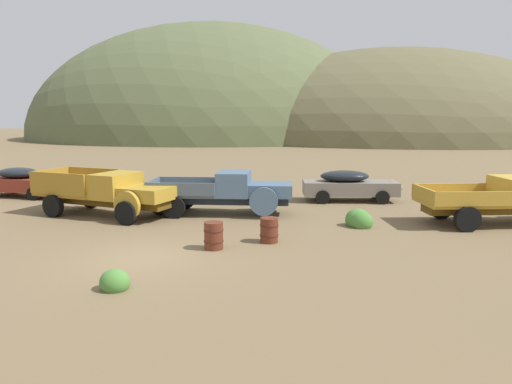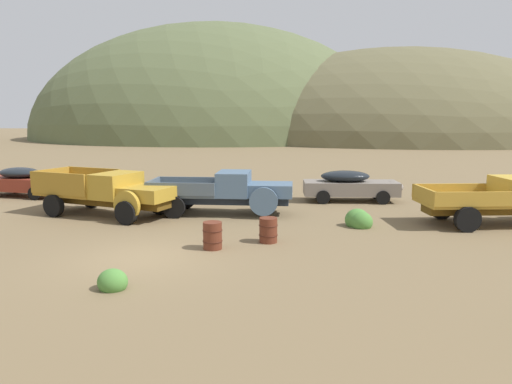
{
  "view_description": "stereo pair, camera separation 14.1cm",
  "coord_description": "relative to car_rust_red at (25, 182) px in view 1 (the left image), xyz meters",
  "views": [
    {
      "loc": [
        5.41,
        -13.32,
        4.26
      ],
      "look_at": [
        2.47,
        6.97,
        1.0
      ],
      "focal_mm": 33.35,
      "sensor_mm": 36.0,
      "label": 1
    },
    {
      "loc": [
        5.55,
        -13.3,
        4.26
      ],
      "look_at": [
        2.47,
        6.97,
        1.0
      ],
      "focal_mm": 33.35,
      "sensor_mm": 36.0,
      "label": 2
    }
  ],
  "objects": [
    {
      "name": "car_primer_gray",
      "position": [
        17.35,
        1.16,
        0.0
      ],
      "size": [
        5.14,
        2.3,
        1.57
      ],
      "rotation": [
        0.0,
        0.0,
        0.11
      ],
      "color": "slate",
      "rests_on": "ground"
    },
    {
      "name": "car_rust_red",
      "position": [
        0.0,
        0.0,
        0.0
      ],
      "size": [
        4.73,
        2.29,
        1.57
      ],
      "rotation": [
        0.0,
        0.0,
        -0.11
      ],
      "color": "maroon",
      "rests_on": "ground"
    },
    {
      "name": "truck_mustard",
      "position": [
        6.95,
        -4.14,
        0.21
      ],
      "size": [
        6.65,
        3.78,
        1.91
      ],
      "rotation": [
        0.0,
        0.0,
        -0.26
      ],
      "color": "#593D12",
      "rests_on": "ground"
    },
    {
      "name": "hill_distant",
      "position": [
        27.88,
        72.17,
        -0.81
      ],
      "size": [
        72.06,
        62.26,
        33.66
      ],
      "primitive_type": "ellipsoid",
      "color": "brown",
      "rests_on": "ground"
    },
    {
      "name": "bush_near_barrel",
      "position": [
        17.31,
        -4.6,
        -0.58
      ],
      "size": [
        1.06,
        1.05,
        0.89
      ],
      "color": "#4C8438",
      "rests_on": "ground"
    },
    {
      "name": "truck_chalk_blue",
      "position": [
        11.87,
        -2.94,
        0.19
      ],
      "size": [
        6.35,
        2.67,
        1.89
      ],
      "rotation": [
        0.0,
        0.0,
        0.07
      ],
      "color": "#262D39",
      "rests_on": "ground"
    },
    {
      "name": "ground_plane",
      "position": [
        10.5,
        -9.86,
        -0.81
      ],
      "size": [
        300.0,
        300.0,
        0.0
      ],
      "primitive_type": "plane",
      "color": "brown"
    },
    {
      "name": "oil_drum_foreground",
      "position": [
        12.4,
        -8.56,
        -0.37
      ],
      "size": [
        0.66,
        0.66,
        0.89
      ],
      "color": "#5B2819",
      "rests_on": "ground"
    },
    {
      "name": "hill_far_left",
      "position": [
        -7.23,
        72.09,
        -0.81
      ],
      "size": [
        72.22,
        61.8,
        44.4
      ],
      "primitive_type": "ellipsoid",
      "color": "#56603D",
      "rests_on": "ground"
    },
    {
      "name": "oil_drum_by_truck",
      "position": [
        14.09,
        -7.46,
        -0.39
      ],
      "size": [
        0.66,
        0.66,
        0.86
      ],
      "color": "#5B2819",
      "rests_on": "ground"
    },
    {
      "name": "bush_back_edge",
      "position": [
        10.79,
        -12.51,
        -0.63
      ],
      "size": [
        0.76,
        0.69,
        0.67
      ],
      "color": "#4C8438",
      "rests_on": "ground"
    }
  ]
}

